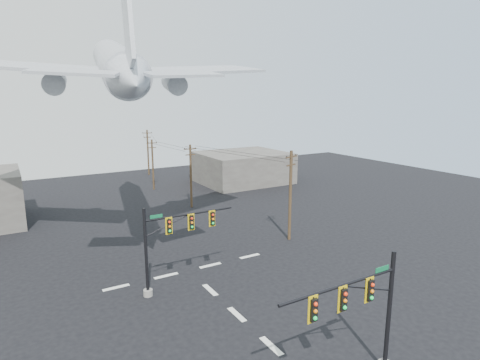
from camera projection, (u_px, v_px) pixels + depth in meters
ground at (271, 346)px, 23.38m from camera, size 120.00×120.00×0.00m
lane_markings at (227, 306)px, 27.87m from camera, size 14.00×21.20×0.01m
signal_mast_near at (366, 314)px, 19.60m from camera, size 7.41×0.74×6.71m
signal_mast_far at (170, 242)px, 29.31m from camera, size 7.30×0.73×6.64m
utility_pole_a at (290, 194)px, 39.77m from camera, size 1.76×0.71×9.09m
utility_pole_b at (191, 175)px, 51.60m from camera, size 1.67×0.28×8.24m
utility_pole_c at (153, 164)px, 61.54m from camera, size 1.60×0.33×7.80m
utility_pole_d at (148, 151)px, 73.14m from camera, size 1.63×0.76×8.28m
power_lines at (183, 145)px, 54.76m from camera, size 6.16×40.40×0.63m
airliner at (116, 64)px, 35.27m from camera, size 27.97×29.75×7.87m
building_right at (242, 167)px, 67.51m from camera, size 14.00×12.00×5.00m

